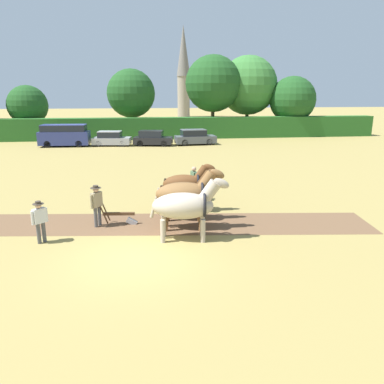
{
  "coord_description": "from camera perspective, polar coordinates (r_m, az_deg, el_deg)",
  "views": [
    {
      "loc": [
        0.39,
        -11.71,
        5.38
      ],
      "look_at": [
        2.48,
        4.13,
        1.1
      ],
      "focal_mm": 35.0,
      "sensor_mm": 36.0,
      "label": 1
    }
  ],
  "objects": [
    {
      "name": "draft_horse_trail_left",
      "position": [
        16.04,
        -0.9,
        0.14
      ],
      "size": [
        2.82,
        1.11,
        2.32
      ],
      "rotation": [
        0.0,
        0.0,
        -0.12
      ],
      "color": "#513319",
      "rests_on": "ground"
    },
    {
      "name": "tree_center",
      "position": [
        48.07,
        3.24,
        16.15
      ],
      "size": [
        6.9,
        6.9,
        9.82
      ],
      "color": "#423323",
      "rests_on": "ground"
    },
    {
      "name": "parked_van",
      "position": [
        40.5,
        -18.87,
        8.18
      ],
      "size": [
        4.99,
        2.1,
        2.21
      ],
      "rotation": [
        0.0,
        0.0,
        -0.03
      ],
      "color": "navy",
      "rests_on": "ground"
    },
    {
      "name": "ground_plane",
      "position": [
        12.9,
        -8.69,
        -9.85
      ],
      "size": [
        240.0,
        240.0,
        0.0
      ],
      "primitive_type": "plane",
      "color": "#998447"
    },
    {
      "name": "farmer_at_plow",
      "position": [
        15.74,
        -14.33,
        -1.56
      ],
      "size": [
        0.45,
        0.56,
        1.74
      ],
      "rotation": [
        0.0,
        0.0,
        -0.64
      ],
      "color": "#4C4C4C",
      "rests_on": "ground"
    },
    {
      "name": "plow",
      "position": [
        16.0,
        -10.64,
        -3.73
      ],
      "size": [
        1.6,
        0.51,
        1.13
      ],
      "rotation": [
        0.0,
        0.0,
        -0.12
      ],
      "color": "#4C331E",
      "rests_on": "ground"
    },
    {
      "name": "draft_horse_lead_right",
      "position": [
        14.87,
        -0.93,
        -0.28
      ],
      "size": [
        2.88,
        1.22,
        2.54
      ],
      "rotation": [
        0.0,
        0.0,
        -0.12
      ],
      "color": "brown",
      "rests_on": "ground"
    },
    {
      "name": "parked_car_center_left",
      "position": [
        39.24,
        -6.04,
        8.12
      ],
      "size": [
        4.19,
        2.48,
        1.54
      ],
      "rotation": [
        0.0,
        0.0,
        -0.19
      ],
      "color": "black",
      "rests_on": "ground"
    },
    {
      "name": "parked_car_center",
      "position": [
        39.67,
        0.42,
        8.33
      ],
      "size": [
        4.38,
        2.23,
        1.6
      ],
      "rotation": [
        0.0,
        0.0,
        0.1
      ],
      "color": "#565B66",
      "rests_on": "ground"
    },
    {
      "name": "draft_horse_lead_left",
      "position": [
        13.8,
        -0.92,
        -2.05
      ],
      "size": [
        2.98,
        1.3,
        2.44
      ],
      "rotation": [
        0.0,
        0.0,
        -0.12
      ],
      "color": "#B2A38E",
      "rests_on": "ground"
    },
    {
      "name": "farmer_onlooker_left",
      "position": [
        14.7,
        -22.18,
        -3.84
      ],
      "size": [
        0.49,
        0.45,
        1.59
      ],
      "rotation": [
        0.0,
        0.0,
        -0.83
      ],
      "color": "#4C4C4C",
      "rests_on": "ground"
    },
    {
      "name": "tree_center_right",
      "position": [
        50.52,
        8.53,
        15.76
      ],
      "size": [
        7.46,
        7.46,
        9.92
      ],
      "color": "#423323",
      "rests_on": "ground"
    },
    {
      "name": "tree_center_left",
      "position": [
        47.59,
        -9.28,
        14.6
      ],
      "size": [
        5.83,
        5.83,
        8.12
      ],
      "color": "brown",
      "rests_on": "ground"
    },
    {
      "name": "farmer_beside_team",
      "position": [
        18.95,
        0.29,
        1.73
      ],
      "size": [
        0.31,
        0.68,
        1.76
      ],
      "rotation": [
        0.0,
        0.0,
        0.23
      ],
      "color": "#4C4C4C",
      "rests_on": "ground"
    },
    {
      "name": "plowed_furrow_strip",
      "position": [
        16.25,
        -13.31,
        -4.75
      ],
      "size": [
        22.59,
        5.29,
        0.01
      ],
      "primitive_type": "cube",
      "rotation": [
        0.0,
        0.0,
        -0.12
      ],
      "color": "brown",
      "rests_on": "ground"
    },
    {
      "name": "parked_car_left",
      "position": [
        39.77,
        -12.2,
        7.93
      ],
      "size": [
        4.0,
        2.18,
        1.49
      ],
      "rotation": [
        0.0,
        0.0,
        -0.12
      ],
      "color": "#9E9EA8",
      "rests_on": "ground"
    },
    {
      "name": "church_spire",
      "position": [
        85.59,
        -1.32,
        18.14
      ],
      "size": [
        2.96,
        2.96,
        19.23
      ],
      "color": "gray",
      "rests_on": "ground"
    },
    {
      "name": "hedgerow",
      "position": [
        44.86,
        -8.08,
        9.57
      ],
      "size": [
        57.81,
        1.67,
        2.48
      ],
      "primitive_type": "cube",
      "color": "#286023",
      "rests_on": "ground"
    },
    {
      "name": "tree_right",
      "position": [
        49.95,
        15.07,
        13.43
      ],
      "size": [
        5.74,
        5.74,
        7.32
      ],
      "color": "#423323",
      "rests_on": "ground"
    },
    {
      "name": "draft_horse_trail_right",
      "position": [
        17.15,
        -0.93,
        1.25
      ],
      "size": [
        2.59,
        1.12,
        2.31
      ],
      "rotation": [
        0.0,
        0.0,
        -0.12
      ],
      "color": "brown",
      "rests_on": "ground"
    },
    {
      "name": "tree_left",
      "position": [
        49.18,
        -23.77,
        11.98
      ],
      "size": [
        4.65,
        4.65,
        6.18
      ],
      "color": "#423323",
      "rests_on": "ground"
    }
  ]
}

